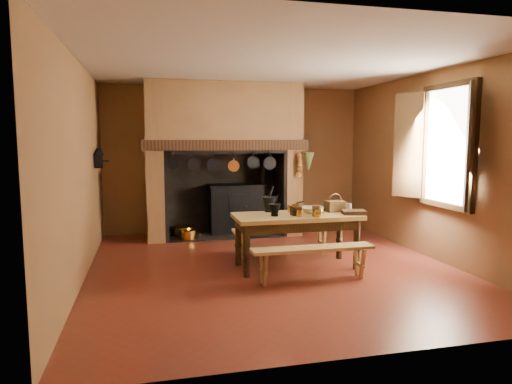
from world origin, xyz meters
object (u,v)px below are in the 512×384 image
Objects in this scene: iron_range at (236,208)px; mixing_bowl at (312,210)px; work_table at (297,223)px; wicker_basket at (335,206)px; bench_front at (313,256)px; coffee_grinder at (296,210)px.

mixing_bowl is at bearing -75.58° from iron_range.
wicker_basket is at bearing 9.98° from work_table.
mixing_bowl is (0.26, 0.73, 0.46)m from bench_front.
wicker_basket is at bearing 14.63° from coffee_grinder.
work_table is 0.31m from mixing_bowl.
mixing_bowl is (0.63, -2.46, 0.31)m from iron_range.
work_table is 5.35× the size of mixing_bowl.
coffee_grinder reaches higher than bench_front.
iron_range is at bearing 96.72° from bench_front.
mixing_bowl is 0.37m from wicker_basket.
mixing_bowl is at bearing 26.26° from coffee_grinder.
bench_front is 1.11m from wicker_basket.
work_table is 0.66m from wicker_basket.
bench_front is at bearing -90.00° from work_table.
mixing_bowl reaches higher than work_table.
bench_front is 8.01× the size of coffee_grinder.
wicker_basket reaches higher than coffee_grinder.
wicker_basket is at bearing -67.71° from iron_range.
work_table is at bearing 90.00° from bench_front.
mixing_bowl is at bearing 15.61° from work_table.
iron_range is at bearing 104.42° from mixing_bowl.
bench_front is 0.75m from coffee_grinder.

